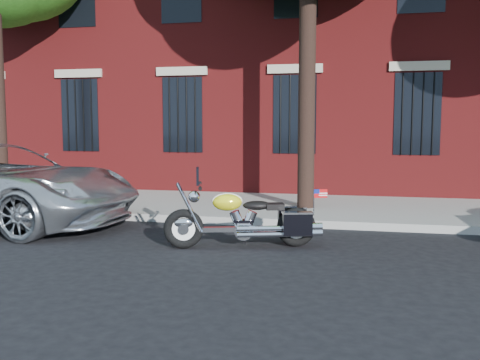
# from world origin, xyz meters

# --- Properties ---
(ground) EXTENTS (120.00, 120.00, 0.00)m
(ground) POSITION_xyz_m (0.00, 0.00, 0.00)
(ground) COLOR black
(ground) RESTS_ON ground
(curb) EXTENTS (40.00, 0.16, 0.15)m
(curb) POSITION_xyz_m (0.00, 1.38, 0.07)
(curb) COLOR gray
(curb) RESTS_ON ground
(sidewalk) EXTENTS (40.00, 3.60, 0.15)m
(sidewalk) POSITION_xyz_m (0.00, 3.26, 0.07)
(sidewalk) COLOR gray
(sidewalk) RESTS_ON ground
(building) EXTENTS (26.00, 10.08, 12.00)m
(building) POSITION_xyz_m (0.00, 10.06, 6.00)
(building) COLOR maroon
(building) RESTS_ON ground
(motorcycle) EXTENTS (2.53, 1.15, 1.28)m
(motorcycle) POSITION_xyz_m (-0.09, -0.50, 0.43)
(motorcycle) COLOR black
(motorcycle) RESTS_ON ground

